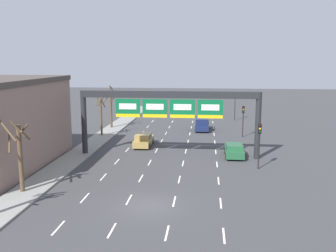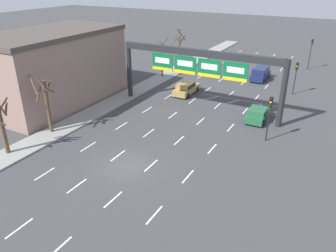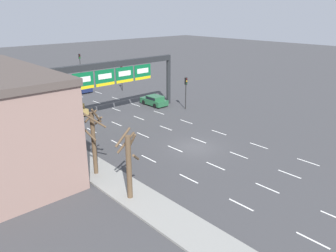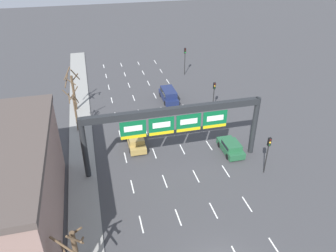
% 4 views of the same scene
% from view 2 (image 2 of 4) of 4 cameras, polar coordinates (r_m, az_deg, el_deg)
% --- Properties ---
extents(ground_plane, '(220.00, 220.00, 0.00)m').
position_cam_2_polar(ground_plane, '(26.76, -7.13, -6.94)').
color(ground_plane, '#3D3D3F').
extents(sidewalk_left, '(2.80, 110.00, 0.15)m').
position_cam_2_polar(sidewalk_left, '(32.74, -21.07, -2.11)').
color(sidewalk_left, gray).
rests_on(sidewalk_left, ground_plane).
extents(lane_dashes, '(10.02, 67.00, 0.01)m').
position_cam_2_polar(lane_dashes, '(37.27, 4.91, 2.74)').
color(lane_dashes, white).
rests_on(lane_dashes, ground_plane).
extents(sign_gantry, '(18.67, 0.70, 6.85)m').
position_cam_2_polar(sign_gantry, '(35.68, 5.28, 10.71)').
color(sign_gantry, '#232628').
rests_on(sign_gantry, ground_plane).
extents(building_near, '(9.17, 16.67, 8.32)m').
position_cam_2_polar(building_near, '(40.85, -19.40, 9.58)').
color(building_near, gray).
rests_on(building_near, ground_plane).
extents(car_gold, '(1.87, 4.69, 1.50)m').
position_cam_2_polar(car_gold, '(42.19, 3.19, 6.63)').
color(car_gold, '#A88947').
rests_on(car_gold, ground_plane).
extents(car_green, '(1.89, 4.05, 1.39)m').
position_cam_2_polar(car_green, '(35.59, 15.38, 2.08)').
color(car_green, '#235B38').
rests_on(car_green, ground_plane).
extents(suv_navy, '(1.97, 4.88, 1.80)m').
position_cam_2_polar(suv_navy, '(49.93, 15.82, 8.90)').
color(suv_navy, '#19234C').
rests_on(suv_navy, ground_plane).
extents(traffic_light_near_gantry, '(0.30, 0.35, 4.76)m').
position_cam_2_polar(traffic_light_near_gantry, '(57.71, 23.66, 12.33)').
color(traffic_light_near_gantry, black).
rests_on(traffic_light_near_gantry, ground_plane).
extents(traffic_light_mid_block, '(0.30, 0.35, 4.11)m').
position_cam_2_polar(traffic_light_mid_block, '(44.37, 21.43, 8.79)').
color(traffic_light_mid_block, black).
rests_on(traffic_light_mid_block, ground_plane).
extents(traffic_light_far_end, '(0.30, 0.35, 4.27)m').
position_cam_2_polar(traffic_light_far_end, '(30.51, 17.31, 2.68)').
color(traffic_light_far_end, black).
rests_on(traffic_light_far_end, ground_plane).
extents(tree_bare_closest, '(2.17, 2.15, 6.28)m').
position_cam_2_polar(tree_bare_closest, '(53.99, 1.93, 13.48)').
color(tree_bare_closest, brown).
rests_on(tree_bare_closest, sidewalk_left).
extents(tree_bare_second, '(1.99, 2.01, 5.66)m').
position_cam_2_polar(tree_bare_second, '(32.64, -20.45, 3.93)').
color(tree_bare_second, brown).
rests_on(tree_bare_second, sidewalk_left).
extents(tree_bare_third, '(1.51, 1.70, 4.95)m').
position_cam_2_polar(tree_bare_third, '(30.25, -26.86, 0.28)').
color(tree_bare_third, brown).
rests_on(tree_bare_third, sidewalk_left).
extents(tree_bare_furthest, '(1.83, 1.85, 5.86)m').
position_cam_2_polar(tree_bare_furthest, '(48.83, -1.10, 12.05)').
color(tree_bare_furthest, brown).
rests_on(tree_bare_furthest, sidewalk_left).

